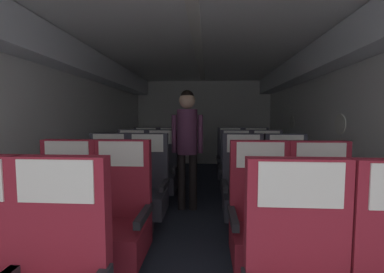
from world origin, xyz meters
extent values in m
cube|color=#2D3342|center=(0.00, 3.61, -0.01)|extent=(3.90, 7.62, 0.02)
cube|color=silver|center=(-1.85, 3.61, 1.15)|extent=(0.08, 7.22, 2.30)
cube|color=silver|center=(1.85, 3.61, 1.15)|extent=(0.08, 7.22, 2.30)
cube|color=silver|center=(0.00, 3.61, 2.30)|extent=(3.78, 7.22, 0.06)
cube|color=silver|center=(0.00, 7.24, 1.15)|extent=(3.78, 0.06, 2.30)
cube|color=silver|center=(-1.65, 3.61, 2.08)|extent=(0.32, 6.93, 0.36)
cube|color=silver|center=(1.65, 3.61, 2.08)|extent=(0.32, 6.93, 0.36)
cube|color=white|center=(0.00, 3.61, 2.26)|extent=(0.12, 6.50, 0.02)
cylinder|color=white|center=(1.80, 3.61, 1.20)|extent=(0.01, 0.26, 0.26)
cylinder|color=white|center=(1.80, 5.41, 1.20)|extent=(0.01, 0.26, 0.26)
cube|color=maroon|center=(-0.55, 1.47, 0.78)|extent=(0.45, 0.08, 0.64)
cube|color=silver|center=(-0.55, 1.42, 0.99)|extent=(0.36, 0.01, 0.20)
cube|color=maroon|center=(0.54, 1.48, 0.78)|extent=(0.45, 0.08, 0.64)
cube|color=silver|center=(0.54, 1.43, 0.99)|extent=(0.36, 0.01, 0.20)
cube|color=#38383D|center=(-0.99, 2.13, 0.12)|extent=(0.16, 0.17, 0.23)
cube|color=maroon|center=(-0.99, 2.13, 0.35)|extent=(0.45, 0.46, 0.23)
cube|color=maroon|center=(-0.99, 2.32, 0.78)|extent=(0.45, 0.08, 0.64)
cube|color=#28282D|center=(-0.78, 2.13, 0.55)|extent=(0.05, 0.39, 0.06)
cube|color=#28282D|center=(-1.21, 2.13, 0.55)|extent=(0.05, 0.39, 0.06)
cube|color=silver|center=(-0.99, 2.27, 0.99)|extent=(0.36, 0.01, 0.20)
cube|color=#38383D|center=(-0.55, 2.13, 0.12)|extent=(0.16, 0.17, 0.23)
cube|color=maroon|center=(-0.55, 2.13, 0.35)|extent=(0.45, 0.46, 0.23)
cube|color=maroon|center=(-0.55, 2.32, 0.78)|extent=(0.45, 0.08, 0.64)
cube|color=#28282D|center=(-0.33, 2.13, 0.55)|extent=(0.05, 0.39, 0.06)
cube|color=#28282D|center=(-0.77, 2.13, 0.55)|extent=(0.05, 0.39, 0.06)
cube|color=silver|center=(-0.55, 2.28, 0.99)|extent=(0.36, 0.01, 0.20)
cube|color=maroon|center=(1.00, 2.13, 0.35)|extent=(0.45, 0.46, 0.23)
cube|color=maroon|center=(1.00, 2.32, 0.78)|extent=(0.45, 0.08, 0.64)
cube|color=#28282D|center=(1.21, 2.13, 0.55)|extent=(0.05, 0.39, 0.06)
cube|color=#28282D|center=(0.78, 2.13, 0.55)|extent=(0.05, 0.39, 0.06)
cube|color=silver|center=(1.00, 2.28, 0.99)|extent=(0.36, 0.01, 0.20)
cube|color=maroon|center=(0.55, 2.14, 0.35)|extent=(0.45, 0.46, 0.23)
cube|color=maroon|center=(0.55, 2.33, 0.78)|extent=(0.45, 0.08, 0.64)
cube|color=#28282D|center=(0.76, 2.14, 0.55)|extent=(0.05, 0.39, 0.06)
cube|color=#28282D|center=(0.33, 2.14, 0.55)|extent=(0.05, 0.39, 0.06)
cube|color=silver|center=(0.55, 2.29, 0.99)|extent=(0.36, 0.01, 0.20)
cube|color=#38383D|center=(-1.00, 2.99, 0.12)|extent=(0.16, 0.17, 0.23)
cube|color=#33333D|center=(-1.00, 2.99, 0.35)|extent=(0.45, 0.46, 0.23)
cube|color=#33333D|center=(-1.00, 3.18, 0.78)|extent=(0.45, 0.08, 0.64)
cube|color=#28282D|center=(-0.78, 2.99, 0.55)|extent=(0.05, 0.39, 0.06)
cube|color=#28282D|center=(-1.22, 2.99, 0.55)|extent=(0.05, 0.39, 0.06)
cube|color=silver|center=(-1.00, 3.13, 0.99)|extent=(0.36, 0.01, 0.20)
cube|color=#38383D|center=(-0.54, 2.98, 0.12)|extent=(0.16, 0.17, 0.23)
cube|color=#33333D|center=(-0.54, 2.98, 0.35)|extent=(0.45, 0.46, 0.23)
cube|color=#33333D|center=(-0.54, 3.17, 0.78)|extent=(0.45, 0.08, 0.64)
cube|color=#28282D|center=(-0.33, 2.98, 0.55)|extent=(0.05, 0.39, 0.06)
cube|color=#28282D|center=(-0.76, 2.98, 0.55)|extent=(0.05, 0.39, 0.06)
cube|color=silver|center=(-0.54, 3.13, 0.99)|extent=(0.36, 0.01, 0.20)
cube|color=#38383D|center=(1.00, 2.98, 0.12)|extent=(0.16, 0.17, 0.23)
cube|color=#33333D|center=(1.00, 2.98, 0.35)|extent=(0.45, 0.46, 0.23)
cube|color=#33333D|center=(1.00, 3.17, 0.78)|extent=(0.45, 0.08, 0.64)
cube|color=#28282D|center=(1.22, 2.98, 0.55)|extent=(0.05, 0.39, 0.06)
cube|color=#28282D|center=(0.78, 2.98, 0.55)|extent=(0.05, 0.39, 0.06)
cube|color=silver|center=(1.00, 3.13, 0.99)|extent=(0.36, 0.01, 0.20)
cube|color=#38383D|center=(0.54, 3.00, 0.12)|extent=(0.16, 0.17, 0.23)
cube|color=#33333D|center=(0.54, 3.00, 0.35)|extent=(0.45, 0.46, 0.23)
cube|color=#33333D|center=(0.54, 3.19, 0.78)|extent=(0.45, 0.08, 0.64)
cube|color=#28282D|center=(0.75, 3.00, 0.55)|extent=(0.05, 0.39, 0.06)
cube|color=#28282D|center=(0.32, 3.00, 0.55)|extent=(0.05, 0.39, 0.06)
cube|color=silver|center=(0.54, 3.15, 0.99)|extent=(0.36, 0.01, 0.20)
cube|color=#38383D|center=(-1.00, 3.86, 0.12)|extent=(0.16, 0.17, 0.23)
cube|color=#33333D|center=(-1.00, 3.86, 0.35)|extent=(0.45, 0.46, 0.23)
cube|color=#33333D|center=(-1.00, 4.05, 0.78)|extent=(0.45, 0.08, 0.64)
cube|color=#28282D|center=(-0.78, 3.86, 0.55)|extent=(0.05, 0.39, 0.06)
cube|color=#28282D|center=(-1.21, 3.86, 0.55)|extent=(0.05, 0.39, 0.06)
cube|color=silver|center=(-1.00, 4.00, 0.99)|extent=(0.36, 0.01, 0.20)
cube|color=#38383D|center=(-0.54, 3.83, 0.12)|extent=(0.16, 0.17, 0.23)
cube|color=#33333D|center=(-0.54, 3.83, 0.35)|extent=(0.45, 0.46, 0.23)
cube|color=#33333D|center=(-0.54, 4.02, 0.78)|extent=(0.45, 0.08, 0.64)
cube|color=#28282D|center=(-0.33, 3.83, 0.55)|extent=(0.05, 0.39, 0.06)
cube|color=#28282D|center=(-0.76, 3.83, 0.55)|extent=(0.05, 0.39, 0.06)
cube|color=silver|center=(-0.54, 3.98, 0.99)|extent=(0.36, 0.01, 0.20)
cube|color=#38383D|center=(0.99, 3.84, 0.12)|extent=(0.16, 0.17, 0.23)
cube|color=#33333D|center=(0.99, 3.84, 0.35)|extent=(0.45, 0.46, 0.23)
cube|color=#33333D|center=(0.99, 4.03, 0.78)|extent=(0.45, 0.08, 0.64)
cube|color=#28282D|center=(1.21, 3.84, 0.55)|extent=(0.05, 0.39, 0.06)
cube|color=#28282D|center=(0.77, 3.84, 0.55)|extent=(0.05, 0.39, 0.06)
cube|color=silver|center=(0.99, 3.98, 0.99)|extent=(0.36, 0.01, 0.20)
cube|color=#38383D|center=(0.55, 3.84, 0.12)|extent=(0.16, 0.17, 0.23)
cube|color=#33333D|center=(0.55, 3.84, 0.35)|extent=(0.45, 0.46, 0.23)
cube|color=#33333D|center=(0.55, 4.03, 0.78)|extent=(0.45, 0.08, 0.64)
cube|color=#28282D|center=(0.77, 3.84, 0.55)|extent=(0.05, 0.39, 0.06)
cube|color=#28282D|center=(0.33, 3.84, 0.55)|extent=(0.05, 0.39, 0.06)
cube|color=silver|center=(0.55, 3.98, 0.99)|extent=(0.36, 0.01, 0.20)
cube|color=#38383D|center=(-0.99, 4.69, 0.12)|extent=(0.16, 0.17, 0.23)
cube|color=#33333D|center=(-0.99, 4.69, 0.35)|extent=(0.45, 0.46, 0.23)
cube|color=#33333D|center=(-0.99, 4.88, 0.78)|extent=(0.45, 0.08, 0.64)
cube|color=#28282D|center=(-0.78, 4.69, 0.55)|extent=(0.05, 0.39, 0.06)
cube|color=#28282D|center=(-1.21, 4.69, 0.55)|extent=(0.05, 0.39, 0.06)
cube|color=silver|center=(-0.99, 4.83, 0.99)|extent=(0.36, 0.01, 0.20)
cube|color=#38383D|center=(-0.54, 4.71, 0.12)|extent=(0.16, 0.17, 0.23)
cube|color=#33333D|center=(-0.54, 4.71, 0.35)|extent=(0.45, 0.46, 0.23)
cube|color=#33333D|center=(-0.54, 4.90, 0.78)|extent=(0.45, 0.08, 0.64)
cube|color=#28282D|center=(-0.32, 4.71, 0.55)|extent=(0.05, 0.39, 0.06)
cube|color=#28282D|center=(-0.76, 4.71, 0.55)|extent=(0.05, 0.39, 0.06)
cube|color=silver|center=(-0.54, 4.85, 0.99)|extent=(0.36, 0.01, 0.20)
cube|color=#38383D|center=(1.00, 4.71, 0.12)|extent=(0.16, 0.17, 0.23)
cube|color=#33333D|center=(1.00, 4.71, 0.35)|extent=(0.45, 0.46, 0.23)
cube|color=#33333D|center=(1.00, 4.90, 0.78)|extent=(0.45, 0.08, 0.64)
cube|color=#28282D|center=(1.21, 4.71, 0.55)|extent=(0.05, 0.39, 0.06)
cube|color=#28282D|center=(0.78, 4.71, 0.55)|extent=(0.05, 0.39, 0.06)
cube|color=silver|center=(1.00, 4.85, 0.99)|extent=(0.36, 0.01, 0.20)
cube|color=#38383D|center=(0.54, 4.71, 0.12)|extent=(0.16, 0.17, 0.23)
cube|color=#33333D|center=(0.54, 4.71, 0.35)|extent=(0.45, 0.46, 0.23)
cube|color=#33333D|center=(0.54, 4.90, 0.78)|extent=(0.45, 0.08, 0.64)
cube|color=#28282D|center=(0.76, 4.71, 0.55)|extent=(0.05, 0.39, 0.06)
cube|color=#28282D|center=(0.32, 4.71, 0.55)|extent=(0.05, 0.39, 0.06)
cube|color=silver|center=(0.54, 4.86, 0.99)|extent=(0.36, 0.01, 0.20)
cylinder|color=black|center=(-0.22, 3.74, 0.39)|extent=(0.11, 0.11, 0.78)
cylinder|color=black|center=(-0.06, 3.74, 0.39)|extent=(0.11, 0.11, 0.78)
cylinder|color=#5B2D4C|center=(-0.14, 3.74, 1.09)|extent=(0.28, 0.28, 0.61)
cylinder|color=#5B2D4C|center=(-0.32, 3.74, 1.06)|extent=(0.07, 0.07, 0.52)
cylinder|color=#5B2D4C|center=(0.04, 3.74, 1.06)|extent=(0.07, 0.07, 0.52)
sphere|color=tan|center=(-0.14, 3.74, 1.51)|extent=(0.22, 0.22, 0.22)
sphere|color=black|center=(-0.14, 3.74, 1.56)|extent=(0.19, 0.19, 0.19)
camera|label=1|loc=(0.14, 0.35, 1.28)|focal=23.30mm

